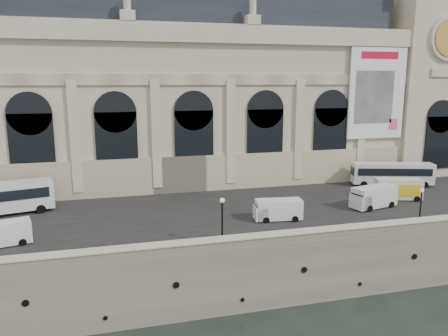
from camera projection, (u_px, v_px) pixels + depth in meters
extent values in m
plane|color=black|center=(283.00, 308.00, 40.81)|extent=(260.00, 260.00, 0.00)
cube|color=gray|center=(203.00, 189.00, 73.37)|extent=(160.00, 70.00, 6.00)
cube|color=#2D2D2D|center=(240.00, 205.00, 52.88)|extent=(160.00, 24.00, 0.06)
cube|color=gray|center=(282.00, 239.00, 40.08)|extent=(160.00, 1.20, 1.10)
cube|color=beige|center=(283.00, 233.00, 39.97)|extent=(160.00, 1.40, 0.12)
cube|color=beige|center=(169.00, 107.00, 65.29)|extent=(68.00, 18.00, 22.00)
cube|color=beige|center=(180.00, 175.00, 58.31)|extent=(68.60, 0.40, 5.00)
cube|color=beige|center=(177.00, 32.00, 54.55)|extent=(69.00, 0.80, 2.40)
cube|color=beige|center=(178.00, 79.00, 55.84)|extent=(68.00, 0.30, 1.40)
cube|color=#262B33|center=(166.00, 8.00, 62.52)|extent=(64.00, 15.00, 6.00)
cube|color=black|center=(32.00, 151.00, 52.94)|extent=(5.20, 0.25, 9.00)
cylinder|color=black|center=(29.00, 114.00, 52.05)|extent=(5.20, 0.25, 5.20)
cube|color=beige|center=(75.00, 137.00, 53.84)|extent=(1.20, 0.50, 14.00)
cube|color=black|center=(117.00, 148.00, 55.47)|extent=(5.20, 0.25, 9.00)
cylinder|color=black|center=(115.00, 112.00, 54.58)|extent=(5.20, 0.25, 5.20)
cube|color=beige|center=(156.00, 135.00, 56.37)|extent=(1.20, 0.50, 14.00)
cube|color=black|center=(194.00, 145.00, 57.99)|extent=(5.20, 0.25, 9.00)
cylinder|color=black|center=(194.00, 111.00, 57.10)|extent=(5.20, 0.25, 5.20)
cube|color=beige|center=(231.00, 132.00, 58.89)|extent=(1.20, 0.50, 14.00)
cube|color=black|center=(265.00, 142.00, 60.52)|extent=(5.20, 0.25, 9.00)
cylinder|color=black|center=(266.00, 109.00, 59.63)|extent=(5.20, 0.25, 5.20)
cube|color=beige|center=(299.00, 130.00, 61.42)|extent=(1.20, 0.50, 14.00)
cube|color=black|center=(330.00, 139.00, 63.05)|extent=(5.20, 0.25, 9.00)
cylinder|color=black|center=(332.00, 108.00, 62.16)|extent=(5.20, 0.25, 5.20)
cube|color=beige|center=(362.00, 128.00, 63.95)|extent=(1.20, 0.50, 14.00)
cube|color=white|center=(377.00, 94.00, 63.28)|extent=(9.00, 0.35, 13.00)
cube|color=red|center=(380.00, 55.00, 62.02)|extent=(6.00, 0.06, 1.00)
cube|color=gray|center=(374.00, 97.00, 63.06)|extent=(6.20, 0.06, 7.50)
cube|color=#E5506E|center=(393.00, 124.00, 64.74)|extent=(1.40, 0.06, 1.60)
cube|color=beige|center=(413.00, 80.00, 71.77)|extent=(12.00, 14.00, 30.00)
cube|color=black|center=(439.00, 143.00, 66.88)|extent=(5.00, 0.25, 8.00)
cylinder|color=black|center=(41.00, 209.00, 49.55)|extent=(1.07, 0.54, 1.03)
cylinder|color=black|center=(39.00, 204.00, 51.78)|extent=(1.07, 0.54, 1.03)
cube|color=silver|center=(392.00, 173.00, 62.30)|extent=(11.41, 5.62, 2.90)
cube|color=black|center=(352.00, 171.00, 62.50)|extent=(0.73, 2.08, 1.12)
cube|color=black|center=(395.00, 172.00, 61.04)|extent=(9.83, 3.18, 1.03)
cube|color=black|center=(390.00, 169.00, 63.41)|extent=(9.83, 3.18, 1.03)
cylinder|color=black|center=(364.00, 184.00, 61.62)|extent=(0.98, 0.55, 0.94)
cylinder|color=black|center=(360.00, 181.00, 63.91)|extent=(0.98, 0.55, 0.94)
cylinder|color=black|center=(425.00, 185.00, 61.24)|extent=(0.98, 0.55, 0.94)
cylinder|color=black|center=(418.00, 181.00, 63.53)|extent=(0.98, 0.55, 0.94)
cube|color=white|center=(2.00, 233.00, 39.75)|extent=(5.16, 3.05, 2.06)
cylinder|color=black|center=(23.00, 243.00, 39.87)|extent=(0.72, 0.39, 0.68)
cylinder|color=black|center=(21.00, 236.00, 41.48)|extent=(0.72, 0.39, 0.68)
cube|color=white|center=(279.00, 209.00, 47.12)|extent=(5.14, 2.52, 2.10)
cube|color=white|center=(261.00, 213.00, 46.92)|extent=(1.61, 2.08, 1.46)
cube|color=black|center=(256.00, 208.00, 46.75)|extent=(0.27, 1.64, 0.73)
cylinder|color=black|center=(266.00, 220.00, 46.15)|extent=(0.72, 0.31, 0.70)
cylinder|color=black|center=(262.00, 215.00, 48.02)|extent=(0.72, 0.31, 0.70)
cylinder|color=black|center=(295.00, 219.00, 46.57)|extent=(0.72, 0.31, 0.70)
cylinder|color=black|center=(290.00, 214.00, 48.43)|extent=(0.72, 0.31, 0.70)
cube|color=silver|center=(374.00, 196.00, 51.72)|extent=(5.89, 3.37, 2.36)
cube|color=silver|center=(360.00, 202.00, 50.76)|extent=(2.01, 2.45, 1.64)
cube|color=black|center=(357.00, 198.00, 50.38)|extent=(0.48, 1.81, 0.82)
cylinder|color=black|center=(370.00, 209.00, 50.16)|extent=(0.82, 0.43, 0.78)
cylinder|color=black|center=(356.00, 204.00, 52.02)|extent=(0.82, 0.43, 0.78)
cylinder|color=black|center=(391.00, 205.00, 51.81)|extent=(0.82, 0.43, 0.78)
cylinder|color=black|center=(377.00, 200.00, 53.67)|extent=(0.82, 0.43, 0.78)
cube|color=silver|center=(398.00, 188.00, 55.23)|extent=(6.02, 3.72, 2.54)
cube|color=gold|center=(401.00, 191.00, 54.14)|extent=(4.69, 1.49, 1.50)
cube|color=red|center=(401.00, 191.00, 54.14)|extent=(2.71, 0.86, 0.56)
cube|color=silver|center=(372.00, 192.00, 55.46)|extent=(2.04, 2.42, 1.41)
cylinder|color=black|center=(379.00, 199.00, 54.48)|extent=(0.80, 0.47, 0.75)
cylinder|color=black|center=(374.00, 194.00, 56.60)|extent=(0.80, 0.47, 0.75)
cylinder|color=black|center=(417.00, 199.00, 54.31)|extent=(0.80, 0.47, 0.75)
cylinder|color=black|center=(410.00, 195.00, 56.43)|extent=(0.80, 0.47, 0.75)
cylinder|color=black|center=(222.00, 244.00, 39.80)|extent=(0.47, 0.47, 0.43)
cylinder|color=black|center=(222.00, 224.00, 39.42)|extent=(0.17, 0.17, 4.26)
sphere|color=beige|center=(222.00, 200.00, 38.98)|extent=(0.47, 0.47, 0.47)
cylinder|color=black|center=(419.00, 224.00, 45.60)|extent=(0.40, 0.40, 0.37)
cylinder|color=black|center=(420.00, 208.00, 45.28)|extent=(0.15, 0.15, 3.67)
sphere|color=beige|center=(422.00, 190.00, 44.90)|extent=(0.40, 0.40, 0.40)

